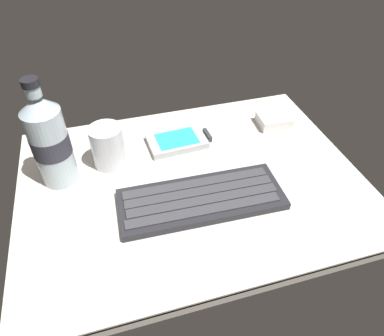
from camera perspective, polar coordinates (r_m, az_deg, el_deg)
name	(u,v)px	position (r cm, az deg, el deg)	size (l,w,h in cm)	color
ground_plane	(192,184)	(67.66, 0.05, -2.64)	(64.00, 48.00, 2.80)	beige
keyboard	(199,199)	(62.46, 1.14, -5.09)	(29.35, 11.96, 1.70)	#232328
handheld_device	(180,141)	(75.25, -1.95, 4.43)	(13.12, 8.30, 1.50)	#B7BABF
juice_cup	(108,148)	(70.07, -13.37, 3.18)	(6.40, 6.40, 8.50)	silver
water_bottle	(50,141)	(66.41, -22.00, 4.12)	(6.73, 6.73, 20.80)	silver
charger_block	(274,120)	(82.71, 13.07, 7.53)	(7.00, 5.60, 2.40)	white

